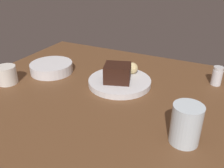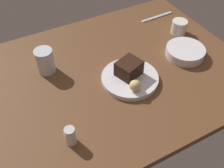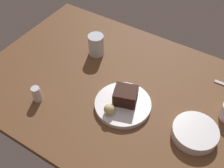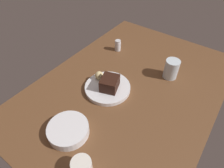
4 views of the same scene
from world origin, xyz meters
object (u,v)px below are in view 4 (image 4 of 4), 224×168
Objects in this scene: bread_roll at (99,75)px; chocolate_cake_slice at (110,83)px; dessert_plate at (108,88)px; salt_shaker at (118,45)px; side_bowl at (68,130)px; water_glass at (171,69)px; coffee_cup at (82,167)px.

chocolate_cake_slice is at bearing 74.94° from bread_roll.
dessert_plate is at bearing 73.56° from bread_roll.
chocolate_cake_slice reaches higher than dessert_plate.
side_bowl is (61.15, 17.73, -1.47)cm from salt_shaker.
water_glass is 65.40cm from coffee_cup.
water_glass reaches higher than salt_shaker.
coffee_cup is at bearing 22.71° from chocolate_cake_slice.
dessert_plate is 3.15× the size of coffee_cup.
coffee_cup reaches higher than side_bowl.
bread_roll is 0.62× the size of salt_shaker.
coffee_cup reaches higher than dessert_plate.
chocolate_cake_slice is 29.47cm from side_bowl.
dessert_plate is 35.37cm from salt_shaker.
chocolate_cake_slice is 40.80cm from coffee_cup.
side_bowl is (56.93, -19.26, -3.26)cm from water_glass.
dessert_plate is 35.00cm from water_glass.
water_glass is 1.44× the size of coffee_cup.
side_bowl is at bearing -18.69° from water_glass.
water_glass is at bearing 161.31° from side_bowl.
salt_shaker is 37.27cm from water_glass.
coffee_cup is at bearing 31.24° from bread_roll.
side_bowl is at bearing -118.73° from coffee_cup.
dessert_plate is 7.91cm from bread_roll.
chocolate_cake_slice is 0.54× the size of side_bowl.
water_glass is at bearing 142.10° from dessert_plate.
dessert_plate is 41.63cm from coffee_cup.
salt_shaker reaches higher than coffee_cup.
chocolate_cake_slice is at bearing -157.29° from coffee_cup.
chocolate_cake_slice is at bearing 28.30° from salt_shaker.
chocolate_cake_slice reaches higher than salt_shaker.
chocolate_cake_slice is 34.02cm from water_glass.
salt_shaker is 76.85cm from coffee_cup.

